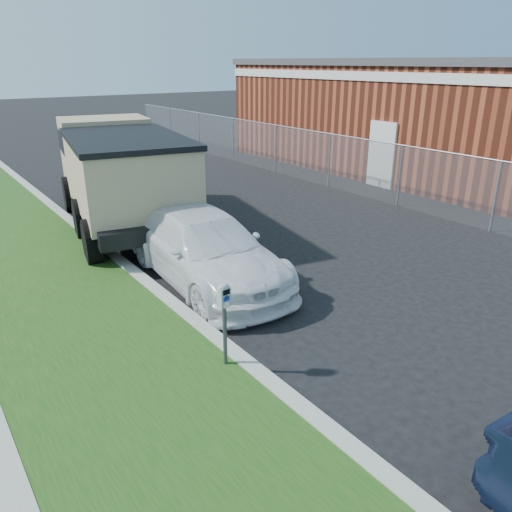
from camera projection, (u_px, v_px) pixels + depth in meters
ground at (353, 309)px, 8.80m from camera, size 120.00×120.00×0.00m
chainlink_fence at (330, 150)px, 16.90m from camera, size 0.06×30.06×30.00m
brick_building at (420, 112)px, 20.59m from camera, size 9.20×14.20×4.17m
parking_meter at (224, 307)px, 6.66m from camera, size 0.18×0.13×1.23m
white_wagon at (205, 248)px, 9.73m from camera, size 2.13×4.70×1.33m
dump_truck at (120, 170)px, 12.89m from camera, size 3.65×6.90×2.57m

